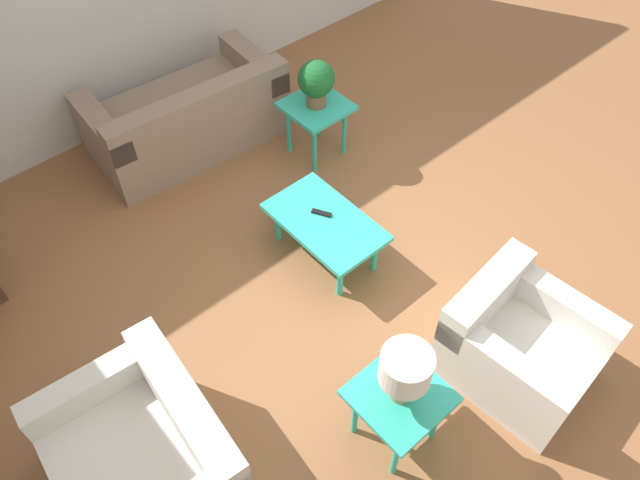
% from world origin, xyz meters
% --- Properties ---
extents(ground_plane, '(14.00, 14.00, 0.00)m').
position_xyz_m(ground_plane, '(0.00, 0.00, 0.00)').
color(ground_plane, '#8E5B38').
extents(sofa, '(1.04, 1.81, 0.77)m').
position_xyz_m(sofa, '(2.30, 0.16, 0.30)').
color(sofa, gray).
rests_on(sofa, ground_plane).
extents(armchair, '(0.99, 0.90, 0.74)m').
position_xyz_m(armchair, '(-1.20, -0.18, 0.30)').
color(armchair, silver).
rests_on(armchair, ground_plane).
extents(loveseat, '(1.22, 1.02, 0.74)m').
position_xyz_m(loveseat, '(-0.21, 2.11, 0.29)').
color(loveseat, silver).
rests_on(loveseat, ground_plane).
extents(coffee_table, '(0.95, 0.56, 0.40)m').
position_xyz_m(coffee_table, '(0.44, 0.10, 0.35)').
color(coffee_table, '#2DB79E').
rests_on(coffee_table, ground_plane).
extents(side_table_plant, '(0.53, 0.53, 0.55)m').
position_xyz_m(side_table_plant, '(1.42, -0.66, 0.46)').
color(side_table_plant, '#2DB79E').
rests_on(side_table_plant, ground_plane).
extents(side_table_lamp, '(0.53, 0.53, 0.55)m').
position_xyz_m(side_table_lamp, '(-1.00, 0.79, 0.46)').
color(side_table_lamp, '#2DB79E').
rests_on(side_table_lamp, ground_plane).
extents(potted_plant, '(0.32, 0.32, 0.43)m').
position_xyz_m(potted_plant, '(1.42, -0.66, 0.80)').
color(potted_plant, brown).
rests_on(potted_plant, side_table_plant).
extents(table_lamp, '(0.30, 0.30, 0.44)m').
position_xyz_m(table_lamp, '(-1.00, 0.79, 0.84)').
color(table_lamp, '#997F4C').
rests_on(table_lamp, side_table_lamp).
extents(remote_control, '(0.16, 0.11, 0.02)m').
position_xyz_m(remote_control, '(0.51, 0.08, 0.41)').
color(remote_control, black).
rests_on(remote_control, coffee_table).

